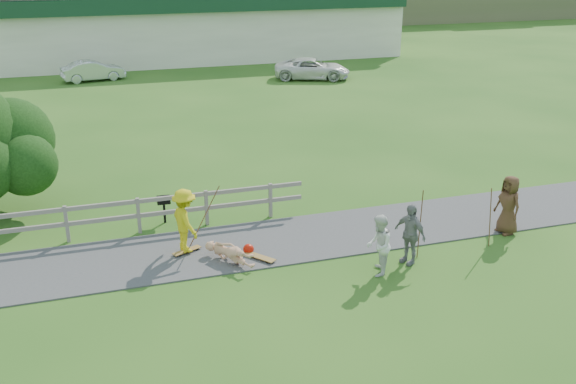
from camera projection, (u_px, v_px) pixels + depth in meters
name	position (u px, v px, depth m)	size (l,w,h in m)	color
ground	(232.00, 274.00, 16.50)	(260.00, 260.00, 0.00)	#275518
path	(220.00, 249.00, 17.83)	(34.00, 3.00, 0.04)	#3C3C3F
fence	(43.00, 221.00, 17.88)	(15.05, 0.10, 1.10)	slate
strip_mall	(178.00, 22.00, 47.78)	(32.50, 10.75, 5.10)	beige
skater_rider	(185.00, 224.00, 17.29)	(1.15, 0.66, 1.78)	gold
skater_fallen	(230.00, 253.00, 17.00)	(1.59, 0.38, 0.58)	tan
spectator_a	(379.00, 245.00, 16.24)	(0.78, 0.61, 1.61)	silver
spectator_b	(410.00, 234.00, 16.82)	(0.98, 0.41, 1.68)	gray
spectator_c	(508.00, 205.00, 18.58)	(0.86, 0.56, 1.76)	#4C301E
car_silver	(93.00, 71.00, 39.83)	(1.33, 3.80, 1.25)	silver
car_white	(312.00, 69.00, 40.33)	(2.17, 4.70, 1.31)	silver
bbq	(164.00, 210.00, 19.43)	(0.39, 0.30, 0.85)	black
longboard_rider	(187.00, 252.00, 17.59)	(0.84, 0.21, 0.09)	olive
longboard_fallen	(260.00, 258.00, 17.22)	(0.94, 0.23, 0.10)	olive
helmet	(248.00, 249.00, 17.53)	(0.30, 0.30, 0.30)	#AB1405
pole_rider	(204.00, 213.00, 17.78)	(0.03, 0.03, 1.96)	brown
pole_spec_left	(420.00, 225.00, 17.03)	(0.03, 0.03, 1.96)	brown
pole_spec_right	(490.00, 218.00, 17.69)	(0.03, 0.03, 1.77)	brown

